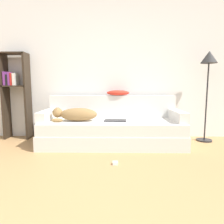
{
  "coord_description": "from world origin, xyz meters",
  "views": [
    {
      "loc": [
        0.25,
        -0.97,
        0.96
      ],
      "look_at": [
        0.21,
        2.15,
        0.55
      ],
      "focal_mm": 32.0,
      "sensor_mm": 36.0,
      "label": 1
    }
  ],
  "objects_px": {
    "dog": "(76,114)",
    "floor_lamp": "(209,67)",
    "bookshelf": "(15,90)",
    "power_adapter": "(115,163)",
    "laptop": "(115,120)",
    "throw_pillow": "(118,93)",
    "couch": "(112,133)"
  },
  "relations": [
    {
      "from": "couch",
      "to": "floor_lamp",
      "type": "xyz_separation_m",
      "value": [
        1.63,
        0.24,
        1.08
      ]
    },
    {
      "from": "floor_lamp",
      "to": "power_adapter",
      "type": "distance_m",
      "value": 2.3
    },
    {
      "from": "dog",
      "to": "floor_lamp",
      "type": "height_order",
      "value": "floor_lamp"
    },
    {
      "from": "couch",
      "to": "laptop",
      "type": "xyz_separation_m",
      "value": [
        0.06,
        -0.06,
        0.21
      ]
    },
    {
      "from": "power_adapter",
      "to": "throw_pillow",
      "type": "bearing_deg",
      "value": 87.7
    },
    {
      "from": "laptop",
      "to": "couch",
      "type": "bearing_deg",
      "value": 138.16
    },
    {
      "from": "bookshelf",
      "to": "power_adapter",
      "type": "height_order",
      "value": "bookshelf"
    },
    {
      "from": "power_adapter",
      "to": "laptop",
      "type": "bearing_deg",
      "value": 89.76
    },
    {
      "from": "couch",
      "to": "bookshelf",
      "type": "height_order",
      "value": "bookshelf"
    },
    {
      "from": "couch",
      "to": "floor_lamp",
      "type": "height_order",
      "value": "floor_lamp"
    },
    {
      "from": "dog",
      "to": "power_adapter",
      "type": "height_order",
      "value": "dog"
    },
    {
      "from": "couch",
      "to": "throw_pillow",
      "type": "relative_size",
      "value": 5.66
    },
    {
      "from": "throw_pillow",
      "to": "bookshelf",
      "type": "distance_m",
      "value": 1.86
    },
    {
      "from": "throw_pillow",
      "to": "dog",
      "type": "bearing_deg",
      "value": -148.14
    },
    {
      "from": "couch",
      "to": "bookshelf",
      "type": "distance_m",
      "value": 1.93
    },
    {
      "from": "bookshelf",
      "to": "power_adapter",
      "type": "distance_m",
      "value": 2.37
    },
    {
      "from": "bookshelf",
      "to": "throw_pillow",
      "type": "bearing_deg",
      "value": -1.19
    },
    {
      "from": "throw_pillow",
      "to": "floor_lamp",
      "type": "height_order",
      "value": "floor_lamp"
    },
    {
      "from": "couch",
      "to": "power_adapter",
      "type": "height_order",
      "value": "couch"
    },
    {
      "from": "throw_pillow",
      "to": "bookshelf",
      "type": "height_order",
      "value": "bookshelf"
    },
    {
      "from": "floor_lamp",
      "to": "dog",
      "type": "bearing_deg",
      "value": -171.93
    },
    {
      "from": "throw_pillow",
      "to": "floor_lamp",
      "type": "xyz_separation_m",
      "value": [
        1.53,
        -0.11,
        0.43
      ]
    },
    {
      "from": "dog",
      "to": "floor_lamp",
      "type": "xyz_separation_m",
      "value": [
        2.21,
        0.31,
        0.76
      ]
    },
    {
      "from": "couch",
      "to": "laptop",
      "type": "relative_size",
      "value": 6.3
    },
    {
      "from": "dog",
      "to": "laptop",
      "type": "distance_m",
      "value": 0.65
    },
    {
      "from": "couch",
      "to": "floor_lamp",
      "type": "bearing_deg",
      "value": 8.29
    },
    {
      "from": "dog",
      "to": "bookshelf",
      "type": "xyz_separation_m",
      "value": [
        -1.18,
        0.46,
        0.38
      ]
    },
    {
      "from": "laptop",
      "to": "power_adapter",
      "type": "xyz_separation_m",
      "value": [
        -0.0,
        -0.8,
        -0.4
      ]
    },
    {
      "from": "floor_lamp",
      "to": "power_adapter",
      "type": "bearing_deg",
      "value": -145.12
    },
    {
      "from": "couch",
      "to": "dog",
      "type": "bearing_deg",
      "value": -172.54
    },
    {
      "from": "power_adapter",
      "to": "couch",
      "type": "bearing_deg",
      "value": 93.44
    },
    {
      "from": "laptop",
      "to": "throw_pillow",
      "type": "distance_m",
      "value": 0.59
    }
  ]
}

